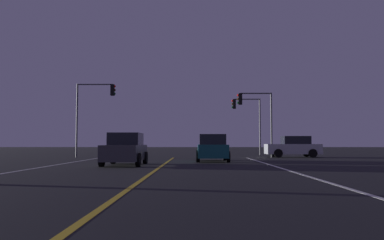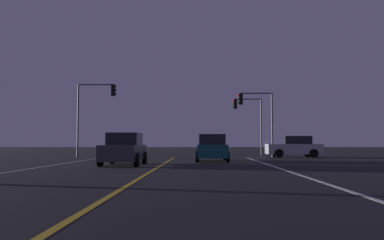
# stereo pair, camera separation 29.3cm
# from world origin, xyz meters

# --- Properties ---
(lane_edge_right) EXTENTS (0.16, 37.64, 0.01)m
(lane_edge_right) POSITION_xyz_m (5.69, 12.82, 0.00)
(lane_edge_right) COLOR silver
(lane_edge_right) RESTS_ON ground
(lane_center_divider) EXTENTS (0.16, 37.64, 0.01)m
(lane_center_divider) POSITION_xyz_m (0.00, 12.82, 0.00)
(lane_center_divider) COLOR gold
(lane_center_divider) RESTS_ON ground
(car_ahead_far) EXTENTS (2.02, 4.30, 1.70)m
(car_ahead_far) POSITION_xyz_m (2.77, 25.85, 0.82)
(car_ahead_far) COLOR black
(car_ahead_far) RESTS_ON ground
(car_crossing_side) EXTENTS (4.30, 2.02, 1.70)m
(car_crossing_side) POSITION_xyz_m (9.61, 32.74, 0.82)
(car_crossing_side) COLOR black
(car_crossing_side) RESTS_ON ground
(car_oncoming) EXTENTS (2.02, 4.30, 1.70)m
(car_oncoming) POSITION_xyz_m (-1.99, 21.76, 0.82)
(car_oncoming) COLOR black
(car_oncoming) RESTS_ON ground
(traffic_light_near_right) EXTENTS (2.79, 0.36, 5.15)m
(traffic_light_near_right) POSITION_xyz_m (6.43, 32.14, 3.82)
(traffic_light_near_right) COLOR #4C4C51
(traffic_light_near_right) RESTS_ON ground
(traffic_light_near_left) EXTENTS (3.15, 0.36, 5.88)m
(traffic_light_near_left) POSITION_xyz_m (-6.33, 32.14, 4.34)
(traffic_light_near_left) COLOR #4C4C51
(traffic_light_near_left) RESTS_ON ground
(traffic_light_far_right) EXTENTS (2.72, 0.36, 5.29)m
(traffic_light_far_right) POSITION_xyz_m (6.49, 37.64, 3.92)
(traffic_light_far_right) COLOR #4C4C51
(traffic_light_far_right) RESTS_ON ground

